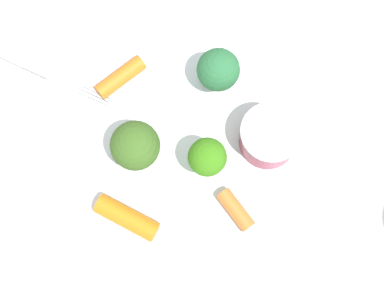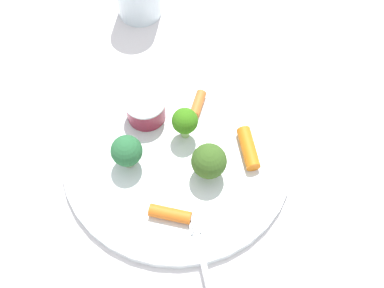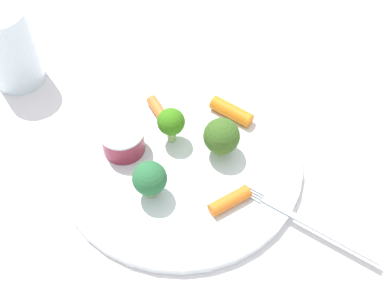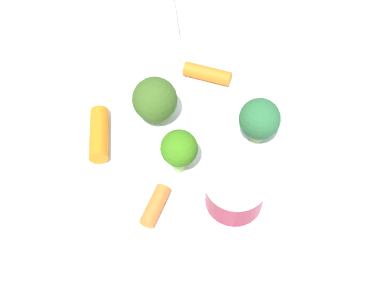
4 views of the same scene
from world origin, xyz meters
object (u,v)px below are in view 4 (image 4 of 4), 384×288
plate (193,149)px  carrot_stick_1 (99,134)px  broccoli_floret_0 (176,148)px  carrot_stick_0 (207,74)px  carrot_stick_2 (154,205)px  sauce_cup (235,191)px  fork (175,27)px  broccoli_floret_1 (155,100)px  broccoli_floret_2 (259,120)px

plate → carrot_stick_1: carrot_stick_1 is taller
broccoli_floret_0 → carrot_stick_1: 0.08m
carrot_stick_0 → carrot_stick_2: carrot_stick_0 is taller
plate → carrot_stick_1: bearing=21.1°
sauce_cup → fork: (0.14, -0.17, -0.02)m
carrot_stick_0 → carrot_stick_1: (0.06, 0.11, 0.00)m
plate → broccoli_floret_0: size_ratio=5.88×
broccoli_floret_1 → broccoli_floret_2: size_ratio=1.04×
carrot_stick_0 → broccoli_floret_0: bearing=100.5°
carrot_stick_1 → carrot_stick_2: bearing=152.2°
sauce_cup → broccoli_floret_1: (0.10, -0.05, 0.01)m
carrot_stick_2 → carrot_stick_1: bearing=-27.8°
carrot_stick_2 → fork: size_ratio=0.26×
broccoli_floret_0 → fork: bearing=-62.7°
carrot_stick_0 → carrot_stick_2: bearing=97.9°
sauce_cup → carrot_stick_0: sauce_cup is taller
broccoli_floret_2 → carrot_stick_0: bearing=-33.1°
broccoli_floret_0 → carrot_stick_2: broccoli_floret_0 is taller
broccoli_floret_2 → fork: 0.17m
broccoli_floret_0 → carrot_stick_2: bearing=91.8°
broccoli_floret_1 → carrot_stick_2: (-0.04, 0.09, -0.02)m
broccoli_floret_2 → carrot_stick_1: 0.15m
plate → carrot_stick_1: size_ratio=5.21×
broccoli_floret_0 → fork: (0.08, -0.16, -0.03)m
broccoli_floret_1 → carrot_stick_1: size_ratio=0.92×
broccoli_floret_1 → broccoli_floret_2: broccoli_floret_1 is taller
carrot_stick_1 → carrot_stick_2: carrot_stick_1 is taller
carrot_stick_2 → fork: 0.23m
fork → broccoli_floret_0: bearing=117.3°
carrot_stick_2 → broccoli_floret_0: bearing=-88.2°
plate → carrot_stick_0: carrot_stick_0 is taller
fork → sauce_cup: bearing=130.0°
carrot_stick_2 → broccoli_floret_1: bearing=-63.2°
sauce_cup → broccoli_floret_0: 0.06m
broccoli_floret_0 → broccoli_floret_1: 0.06m
plate → fork: bearing=-57.2°
plate → broccoli_floret_2: size_ratio=5.88×
broccoli_floret_0 → broccoli_floret_2: bearing=-130.7°
broccoli_floret_1 → carrot_stick_1: bearing=51.1°
broccoli_floret_2 → carrot_stick_0: (0.07, -0.05, -0.02)m
sauce_cup → carrot_stick_2: size_ratio=1.40×
broccoli_floret_0 → carrot_stick_0: 0.11m
sauce_cup → broccoli_floret_2: broccoli_floret_2 is taller
carrot_stick_1 → carrot_stick_2: (-0.08, 0.04, -0.00)m
carrot_stick_0 → fork: 0.08m
broccoli_floret_1 → fork: bearing=-71.2°
broccoli_floret_0 → fork: 0.19m
sauce_cup → broccoli_floret_0: broccoli_floret_0 is taller
broccoli_floret_1 → plate: bearing=163.7°
broccoli_floret_2 → carrot_stick_2: broccoli_floret_2 is taller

